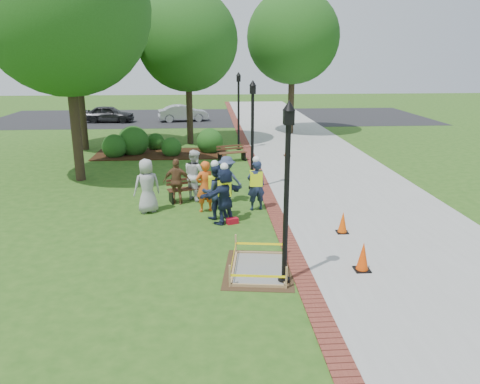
{
  "coord_description": "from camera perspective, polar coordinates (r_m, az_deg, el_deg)",
  "views": [
    {
      "loc": [
        -0.49,
        -12.93,
        5.21
      ],
      "look_at": [
        0.5,
        1.2,
        1.0
      ],
      "focal_mm": 35.0,
      "sensor_mm": 36.0,
      "label": 1
    }
  ],
  "objects": [
    {
      "name": "lamp_mid",
      "position": [
        18.22,
        1.53,
        7.93
      ],
      "size": [
        0.28,
        0.28,
        4.26
      ],
      "color": "black",
      "rests_on": "ground"
    },
    {
      "name": "casual_person_b",
      "position": [
        15.86,
        -4.31,
        0.67
      ],
      "size": [
        0.66,
        0.54,
        1.76
      ],
      "color": "#E8591B",
      "rests_on": "ground"
    },
    {
      "name": "lamp_near",
      "position": [
        10.44,
        5.73,
        1.32
      ],
      "size": [
        0.28,
        0.28,
        4.26
      ],
      "color": "black",
      "rests_on": "ground"
    },
    {
      "name": "tree_left",
      "position": [
        20.6,
        -20.67,
        20.15
      ],
      "size": [
        6.74,
        6.74,
        10.24
      ],
      "color": "#3D2D1E",
      "rests_on": "ground"
    },
    {
      "name": "parking_lot",
      "position": [
        40.27,
        -3.33,
        9.09
      ],
      "size": [
        36.0,
        12.0,
        0.01
      ],
      "primitive_type": "cube",
      "color": "black",
      "rests_on": "ground"
    },
    {
      "name": "hivis_worker_b",
      "position": [
        15.97,
        1.97,
        1.04
      ],
      "size": [
        0.63,
        0.48,
        1.9
      ],
      "color": "#171B3C",
      "rests_on": "ground"
    },
    {
      "name": "casual_person_c",
      "position": [
        17.23,
        -5.53,
        2.09
      ],
      "size": [
        0.66,
        0.71,
        1.86
      ],
      "color": "silver",
      "rests_on": "ground"
    },
    {
      "name": "toolbox",
      "position": [
        14.9,
        -0.95,
        -3.54
      ],
      "size": [
        0.41,
        0.31,
        0.18
      ],
      "primitive_type": "cube",
      "rotation": [
        0.0,
        0.0,
        0.35
      ],
      "color": "#AE0D1F",
      "rests_on": "ground"
    },
    {
      "name": "parked_car_b",
      "position": [
        38.04,
        -6.89,
        8.55
      ],
      "size": [
        2.61,
        4.58,
        1.41
      ],
      "primitive_type": "imported",
      "rotation": [
        0.0,
        0.0,
        1.75
      ],
      "color": "#AAAAAF",
      "rests_on": "ground"
    },
    {
      "name": "wet_concrete_pad",
      "position": [
        11.79,
        2.32,
        -8.42
      ],
      "size": [
        1.99,
        2.51,
        0.55
      ],
      "color": "#47331E",
      "rests_on": "ground"
    },
    {
      "name": "brick_edging",
      "position": [
        23.62,
        1.53,
        3.83
      ],
      "size": [
        0.5,
        60.0,
        0.03
      ],
      "primitive_type": "cube",
      "color": "maroon",
      "rests_on": "ground"
    },
    {
      "name": "tree_right",
      "position": [
        31.75,
        6.47,
        18.23
      ],
      "size": [
        5.94,
        5.94,
        9.18
      ],
      "color": "#3D2D1E",
      "rests_on": "ground"
    },
    {
      "name": "shrub_b",
      "position": [
        25.89,
        -12.79,
        4.53
      ],
      "size": [
        1.65,
        1.65,
        1.65
      ],
      "primitive_type": "sphere",
      "color": "#204D16",
      "rests_on": "ground"
    },
    {
      "name": "shrub_d",
      "position": [
        25.76,
        -3.68,
        4.85
      ],
      "size": [
        1.42,
        1.42,
        1.42
      ],
      "primitive_type": "sphere",
      "color": "#204D16",
      "rests_on": "ground"
    },
    {
      "name": "sidewalk",
      "position": [
        24.14,
        9.25,
        3.89
      ],
      "size": [
        6.0,
        60.0,
        0.02
      ],
      "primitive_type": "cube",
      "color": "#9E9E99",
      "rests_on": "ground"
    },
    {
      "name": "parked_car_a",
      "position": [
        38.59,
        -15.61,
        8.18
      ],
      "size": [
        2.24,
        4.52,
        1.43
      ],
      "primitive_type": "imported",
      "rotation": [
        0.0,
        0.0,
        1.49
      ],
      "color": "#232325",
      "rests_on": "ground"
    },
    {
      "name": "mulch_bed",
      "position": [
        25.59,
        -9.59,
        4.61
      ],
      "size": [
        7.0,
        3.0,
        0.05
      ],
      "primitive_type": "cube",
      "color": "#381E0F",
      "rests_on": "ground"
    },
    {
      "name": "tree_far",
      "position": [
        27.45,
        -19.49,
        18.0
      ],
      "size": [
        6.28,
        6.28,
        9.49
      ],
      "color": "#3D2D1E",
      "rests_on": "ground"
    },
    {
      "name": "casual_person_a",
      "position": [
        16.04,
        -11.27,
        0.73
      ],
      "size": [
        0.69,
        0.58,
        1.85
      ],
      "color": "#9C9C9C",
      "rests_on": "ground"
    },
    {
      "name": "hivis_worker_c",
      "position": [
        15.15,
        -3.06,
        0.25
      ],
      "size": [
        0.65,
        0.51,
        1.95
      ],
      "color": "#1B2B47",
      "rests_on": "ground"
    },
    {
      "name": "cone_back",
      "position": [
        14.38,
        12.41,
        -3.69
      ],
      "size": [
        0.35,
        0.35,
        0.68
      ],
      "color": "black",
      "rests_on": "ground"
    },
    {
      "name": "cone_front",
      "position": [
        12.06,
        14.75,
        -7.69
      ],
      "size": [
        0.39,
        0.39,
        0.77
      ],
      "color": "black",
      "rests_on": "ground"
    },
    {
      "name": "lamp_far",
      "position": [
        26.13,
        -0.18,
        10.55
      ],
      "size": [
        0.28,
        0.28,
        4.26
      ],
      "color": "black",
      "rests_on": "ground"
    },
    {
      "name": "bench_far",
      "position": [
        23.5,
        -1.01,
        4.37
      ],
      "size": [
        1.54,
        0.92,
        0.79
      ],
      "color": "brown",
      "rests_on": "ground"
    },
    {
      "name": "casual_person_e",
      "position": [
        16.85,
        -1.62,
        1.54
      ],
      "size": [
        0.61,
        0.46,
        1.7
      ],
      "color": "#374260",
      "rests_on": "ground"
    },
    {
      "name": "tree_back",
      "position": [
        27.98,
        -6.43,
        17.88
      ],
      "size": [
        5.74,
        5.74,
        8.79
      ],
      "color": "#3D2D1E",
      "rests_on": "ground"
    },
    {
      "name": "shrub_e",
      "position": [
        26.96,
        -10.21,
        5.14
      ],
      "size": [
        1.0,
        1.0,
        1.0
      ],
      "primitive_type": "sphere",
      "color": "#204D16",
      "rests_on": "ground"
    },
    {
      "name": "casual_person_d",
      "position": [
        16.77,
        -7.69,
        1.26
      ],
      "size": [
        0.55,
        0.37,
        1.66
      ],
      "color": "brown",
      "rests_on": "ground"
    },
    {
      "name": "ground",
      "position": [
        13.95,
        -1.71,
        -5.39
      ],
      "size": [
        100.0,
        100.0,
        0.0
      ],
      "primitive_type": "plane",
      "color": "#285116",
      "rests_on": "ground"
    },
    {
      "name": "hivis_worker_a",
      "position": [
        14.71,
        -1.9,
        -0.2
      ],
      "size": [
        0.69,
        0.66,
        1.97
      ],
      "color": "#1B2D46",
      "rests_on": "ground"
    },
    {
      "name": "shrub_c",
      "position": [
        25.05,
        -8.32,
        4.37
      ],
      "size": [
        1.07,
        1.07,
        1.07
      ],
      "primitive_type": "sphere",
      "color": "#204D16",
      "rests_on": "ground"
    },
    {
      "name": "shrub_a",
      "position": [
        25.43,
        -14.97,
        4.16
      ],
      "size": [
        1.28,
        1.28,
        1.28
      ],
      "primitive_type": "sphere",
      "color": "#204D16",
      "rests_on": "ground"
    },
    {
      "name": "cone_far",
      "position": [
        24.82,
        5.79,
        5.16
      ],
      "size": [
        0.36,
        0.36,
        0.72
      ],
      "color": "black",
      "rests_on": "ground"
    },
    {
      "name": "bench_near",
      "position": [
        17.25,
        -6.29,
        -0.22
      ],
      "size": [
        1.59,
        0.94,
        0.82
      ],
      "color": "brown",
      "rests_on": "ground"
    }
  ]
}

